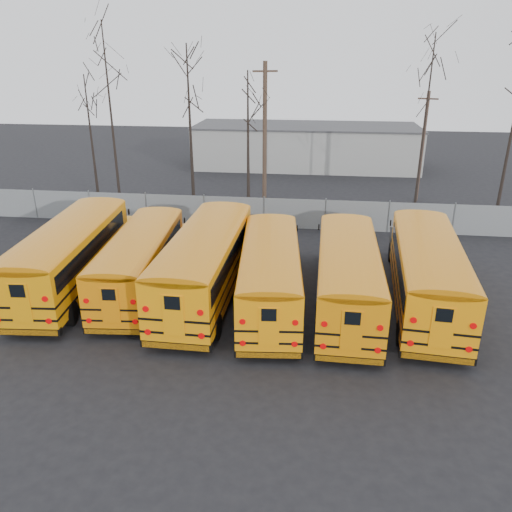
# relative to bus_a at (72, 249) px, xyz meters

# --- Properties ---
(ground) EXTENTS (120.00, 120.00, 0.00)m
(ground) POSITION_rel_bus_a_xyz_m (8.16, -1.77, -1.94)
(ground) COLOR black
(ground) RESTS_ON ground
(fence) EXTENTS (40.00, 0.04, 2.00)m
(fence) POSITION_rel_bus_a_xyz_m (8.16, 10.23, -0.94)
(fence) COLOR gray
(fence) RESTS_ON ground
(distant_building) EXTENTS (22.00, 8.00, 4.00)m
(distant_building) POSITION_rel_bus_a_xyz_m (10.16, 30.23, 0.06)
(distant_building) COLOR #9D9D98
(distant_building) RESTS_ON ground
(bus_a) EXTENTS (3.70, 12.02, 3.32)m
(bus_a) POSITION_rel_bus_a_xyz_m (0.00, 0.00, 0.00)
(bus_a) COLOR black
(bus_a) RESTS_ON ground
(bus_b) EXTENTS (3.32, 10.86, 3.00)m
(bus_b) POSITION_rel_bus_a_xyz_m (3.42, 0.05, -0.19)
(bus_b) COLOR black
(bus_b) RESTS_ON ground
(bus_c) EXTENTS (2.90, 11.99, 3.34)m
(bus_c) POSITION_rel_bus_a_xyz_m (6.64, -0.19, 0.02)
(bus_c) COLOR black
(bus_c) RESTS_ON ground
(bus_d) EXTENTS (3.46, 11.10, 3.06)m
(bus_d) POSITION_rel_bus_a_xyz_m (9.66, -0.75, -0.15)
(bus_d) COLOR black
(bus_d) RESTS_ON ground
(bus_e) EXTENTS (2.71, 11.21, 3.12)m
(bus_e) POSITION_rel_bus_a_xyz_m (13.06, -0.60, -0.11)
(bus_e) COLOR black
(bus_e) RESTS_ON ground
(bus_f) EXTENTS (3.58, 11.76, 3.24)m
(bus_f) POSITION_rel_bus_a_xyz_m (16.56, 0.05, -0.04)
(bus_f) COLOR black
(bus_f) RESTS_ON ground
(utility_pole_left) EXTENTS (1.75, 0.78, 10.24)m
(utility_pole_left) POSITION_rel_bus_a_xyz_m (7.53, 16.10, 3.32)
(utility_pole_left) COLOR #453327
(utility_pole_left) RESTS_ON ground
(utility_pole_right) EXTENTS (1.40, 0.61, 8.20)m
(utility_pole_right) POSITION_rel_bus_a_xyz_m (19.28, 18.23, 2.27)
(utility_pole_right) COLOR #4C362B
(utility_pole_right) RESTS_ON ground
(tree_0) EXTENTS (0.26, 0.26, 9.33)m
(tree_0) POSITION_rel_bus_a_xyz_m (-5.70, 15.61, 2.72)
(tree_0) COLOR black
(tree_0) RESTS_ON ground
(tree_1) EXTENTS (0.26, 0.26, 12.78)m
(tree_1) POSITION_rel_bus_a_xyz_m (-2.93, 13.25, 4.45)
(tree_1) COLOR black
(tree_1) RESTS_ON ground
(tree_2) EXTENTS (0.26, 0.26, 11.41)m
(tree_2) POSITION_rel_bus_a_xyz_m (1.94, 16.07, 3.76)
(tree_2) COLOR black
(tree_2) RESTS_ON ground
(tree_3) EXTENTS (0.26, 0.26, 9.72)m
(tree_3) POSITION_rel_bus_a_xyz_m (6.70, 13.20, 2.92)
(tree_3) COLOR black
(tree_3) RESTS_ON ground
(tree_4) EXTENTS (0.26, 0.26, 11.90)m
(tree_4) POSITION_rel_bus_a_xyz_m (18.21, 12.88, 4.01)
(tree_4) COLOR black
(tree_4) RESTS_ON ground
(tree_5) EXTENTS (0.26, 0.26, 12.38)m
(tree_5) POSITION_rel_bus_a_xyz_m (23.26, 11.97, 4.25)
(tree_5) COLOR black
(tree_5) RESTS_ON ground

